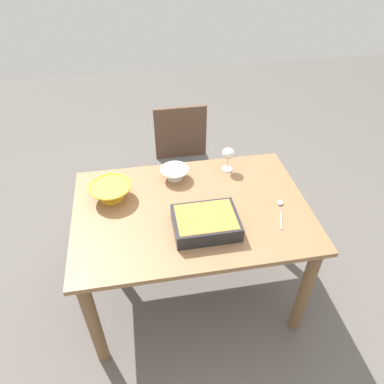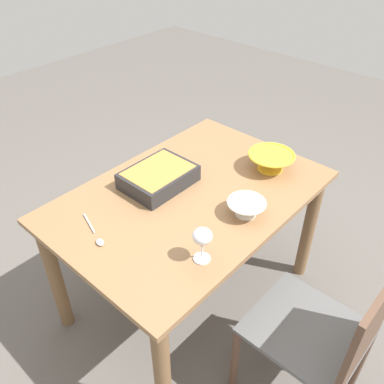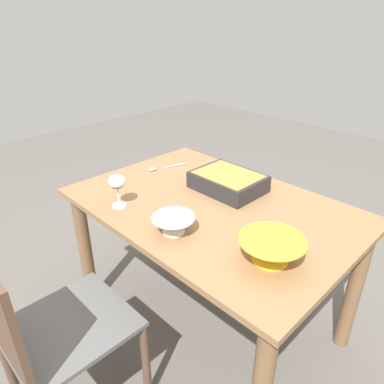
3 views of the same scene
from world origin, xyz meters
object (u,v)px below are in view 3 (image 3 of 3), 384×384
object	(u,v)px
small_bowl	(174,223)
serving_spoon	(160,168)
dining_table	(211,227)
wine_glass	(117,183)
chair	(46,331)
mixing_bowl	(271,249)
casserole_dish	(228,181)

from	to	relation	value
small_bowl	serving_spoon	size ratio (longest dim) A/B	0.78
dining_table	wine_glass	distance (m)	0.49
chair	small_bowl	size ratio (longest dim) A/B	5.05
mixing_bowl	small_bowl	xyz separation A→B (m)	(0.38, 0.12, -0.01)
casserole_dish	small_bowl	distance (m)	0.46
dining_table	mixing_bowl	bearing A→B (deg)	159.26
casserole_dish	serving_spoon	size ratio (longest dim) A/B	1.49
chair	small_bowl	xyz separation A→B (m)	(-0.13, -0.52, 0.30)
dining_table	casserole_dish	size ratio (longest dim) A/B	3.89
dining_table	serving_spoon	world-z (taller)	serving_spoon
mixing_bowl	serving_spoon	xyz separation A→B (m)	(0.92, -0.26, -0.04)
chair	mixing_bowl	distance (m)	0.88
mixing_bowl	chair	bearing A→B (deg)	51.58
wine_glass	small_bowl	xyz separation A→B (m)	(-0.34, -0.03, -0.07)
mixing_bowl	serving_spoon	bearing A→B (deg)	-15.56
dining_table	serving_spoon	bearing A→B (deg)	-10.69
dining_table	casserole_dish	world-z (taller)	casserole_dish
dining_table	chair	world-z (taller)	chair
chair	small_bowl	world-z (taller)	chair
dining_table	mixing_bowl	distance (m)	0.50
dining_table	casserole_dish	distance (m)	0.25
dining_table	mixing_bowl	world-z (taller)	mixing_bowl
wine_glass	mixing_bowl	xyz separation A→B (m)	(-0.72, -0.16, -0.06)
chair	wine_glass	size ratio (longest dim) A/B	5.69
small_bowl	serving_spoon	world-z (taller)	small_bowl
mixing_bowl	small_bowl	world-z (taller)	mixing_bowl
small_bowl	wine_glass	bearing A→B (deg)	5.69
small_bowl	serving_spoon	xyz separation A→B (m)	(0.54, -0.38, -0.03)
mixing_bowl	small_bowl	bearing A→B (deg)	17.75
small_bowl	dining_table	bearing A→B (deg)	-79.43
chair	dining_table	bearing A→B (deg)	-95.52
casserole_dish	mixing_bowl	distance (m)	0.58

